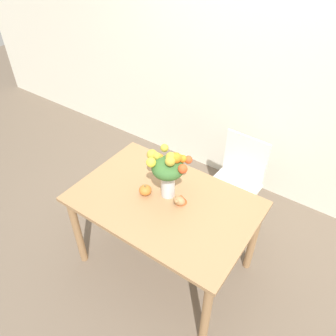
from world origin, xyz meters
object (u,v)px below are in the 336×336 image
object	(u,v)px
turkey_figurine	(180,199)
dining_chair_near_window	(235,183)
pumpkin	(145,190)
flower_vase	(168,170)

from	to	relation	value
turkey_figurine	dining_chair_near_window	size ratio (longest dim) A/B	0.13
pumpkin	dining_chair_near_window	distance (m)	0.94
flower_vase	turkey_figurine	bearing A→B (deg)	-12.51
flower_vase	turkey_figurine	world-z (taller)	flower_vase
turkey_figurine	dining_chair_near_window	world-z (taller)	dining_chair_near_window
pumpkin	dining_chair_near_window	xyz separation A→B (m)	(0.38, 0.80, -0.33)
pumpkin	dining_chair_near_window	bearing A→B (deg)	64.78
flower_vase	pumpkin	size ratio (longest dim) A/B	4.39
pumpkin	turkey_figurine	bearing A→B (deg)	14.32
pumpkin	flower_vase	bearing A→B (deg)	34.07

